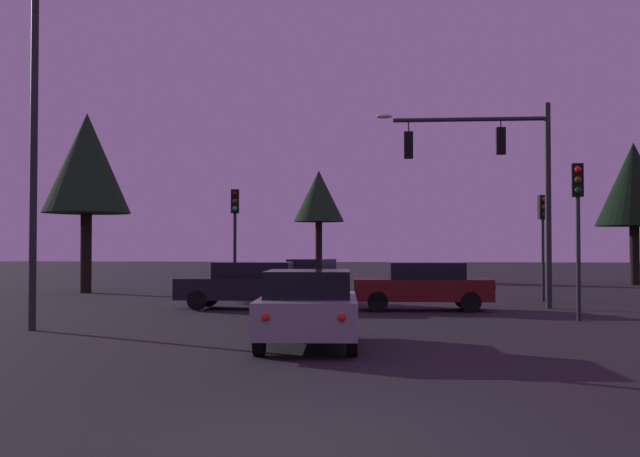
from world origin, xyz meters
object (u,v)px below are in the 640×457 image
traffic_light_corner_left (578,209)px  car_crossing_right (423,285)px  car_nearside_lane (309,307)px  tree_right_cluster (319,197)px  traffic_signal_mast_arm (499,167)px  tree_behind_sign (87,164)px  parking_lot_lamp_post (34,111)px  traffic_light_corner_right (543,226)px  tree_left_far (634,185)px  traffic_light_median (235,222)px  car_crossing_left (250,284)px  car_far_lane (313,276)px

traffic_light_corner_left → car_crossing_right: size_ratio=0.95×
car_nearside_lane → tree_right_cluster: size_ratio=0.60×
traffic_signal_mast_arm → tree_behind_sign: 18.55m
parking_lot_lamp_post → car_crossing_right: bearing=37.6°
tree_right_cluster → car_nearside_lane: bearing=-83.3°
car_crossing_right → tree_right_cluster: (-6.35, 24.06, 4.51)m
traffic_light_corner_right → tree_left_far: bearing=63.1°
car_crossing_right → tree_left_far: tree_left_far is taller
car_crossing_right → tree_behind_sign: (-14.78, 7.83, 4.95)m
parking_lot_lamp_post → tree_right_cluster: bearing=84.5°
parking_lot_lamp_post → tree_behind_sign: parking_lot_lamp_post is taller
traffic_light_median → car_crossing_left: 4.46m
parking_lot_lamp_post → traffic_light_corner_right: bearing=40.1°
traffic_light_corner_left → traffic_light_median: bearing=148.6°
tree_left_far → traffic_signal_mast_arm: bearing=-117.7°
car_nearside_lane → tree_behind_sign: (-12.40, 17.28, 4.96)m
traffic_light_corner_left → tree_left_far: tree_left_far is taller
tree_behind_sign → tree_right_cluster: tree_behind_sign is taller
car_crossing_left → car_far_lane: size_ratio=1.05×
car_crossing_right → traffic_light_corner_left: bearing=-38.1°
traffic_light_corner_right → car_nearside_lane: bearing=-116.2°
traffic_light_corner_right → tree_behind_sign: tree_behind_sign is taller
car_nearside_lane → car_crossing_left: size_ratio=0.89×
parking_lot_lamp_post → tree_behind_sign: (-5.42, 15.03, 0.49)m
car_crossing_left → tree_right_cluster: 24.58m
traffic_light_corner_right → parking_lot_lamp_post: bearing=-139.9°
car_far_lane → tree_left_far: (16.27, 10.67, 4.67)m
car_crossing_left → tree_behind_sign: 13.09m
parking_lot_lamp_post → tree_left_far: size_ratio=1.07×
traffic_signal_mast_arm → car_nearside_lane: traffic_signal_mast_arm is taller
car_crossing_left → tree_behind_sign: (-9.17, 7.92, 4.95)m
car_far_lane → tree_right_cluster: (-1.74, 16.11, 4.52)m
traffic_light_corner_right → car_crossing_right: (-4.46, -4.44, -2.02)m
traffic_light_corner_right → car_crossing_left: size_ratio=0.84×
car_far_lane → tree_right_cluster: tree_right_cluster is taller
car_nearside_lane → car_crossing_right: same height
tree_left_far → car_far_lane: bearing=-146.7°
tree_right_cluster → tree_left_far: bearing=-16.8°
traffic_light_median → tree_right_cluster: bearing=88.2°
traffic_light_corner_right → car_nearside_lane: traffic_light_corner_right is taller
traffic_light_corner_left → traffic_light_median: size_ratio=1.01×
traffic_light_corner_left → car_far_lane: bearing=128.0°
tree_right_cluster → parking_lot_lamp_post: bearing=-95.5°
tree_right_cluster → tree_behind_sign: bearing=-117.5°
traffic_light_corner_left → traffic_light_corner_right: bearing=87.4°
traffic_light_median → car_crossing_right: size_ratio=0.94×
traffic_light_median → car_nearside_lane: traffic_light_median is taller
traffic_light_corner_left → car_far_lane: 14.34m
car_nearside_lane → tree_left_far: tree_left_far is taller
car_far_lane → parking_lot_lamp_post: bearing=-107.4°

